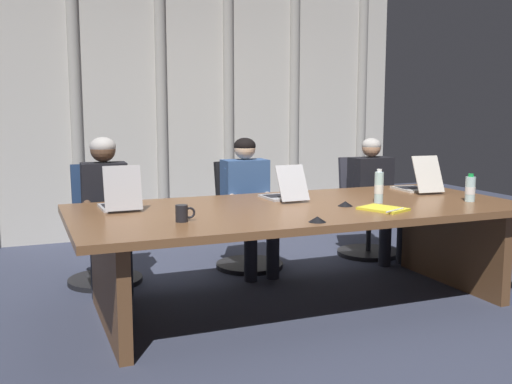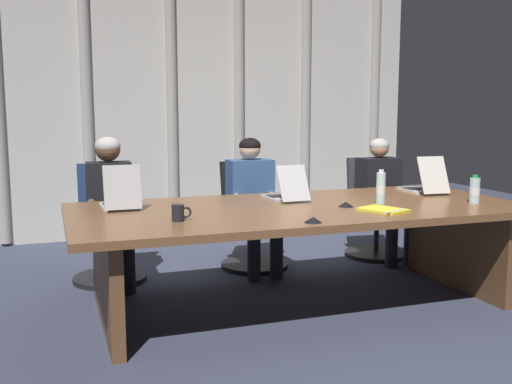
{
  "view_description": "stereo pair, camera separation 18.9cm",
  "coord_description": "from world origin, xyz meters",
  "px_view_note": "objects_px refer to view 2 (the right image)",
  "views": [
    {
      "loc": [
        -1.85,
        -3.77,
        1.42
      ],
      "look_at": [
        -0.29,
        0.12,
        0.83
      ],
      "focal_mm": 41.87,
      "sensor_mm": 36.0,
      "label": 1
    },
    {
      "loc": [
        -1.68,
        -3.84,
        1.42
      ],
      "look_at": [
        -0.29,
        0.12,
        0.83
      ],
      "focal_mm": 41.87,
      "sensor_mm": 36.0,
      "label": 2
    }
  ],
  "objects_px": {
    "office_chair_left_mid": "(252,227)",
    "conference_mic_left_side": "(346,204)",
    "water_bottle_secondary": "(381,188)",
    "office_chair_left_end": "(108,237)",
    "coffee_mug_near": "(179,213)",
    "person_left_end": "(110,201)",
    "laptop_left_end": "(120,200)",
    "person_left_mid": "(253,196)",
    "conference_mic_middle": "(313,220)",
    "office_chair_center": "(375,219)",
    "spiral_notepad": "(383,210)",
    "laptop_left_mid": "(285,193)",
    "laptop_center": "(423,185)",
    "person_center": "(384,191)",
    "water_bottle_primary": "(475,190)"
  },
  "relations": [
    {
      "from": "laptop_left_mid",
      "to": "person_left_end",
      "type": "relative_size",
      "value": 0.37
    },
    {
      "from": "office_chair_left_mid",
      "to": "conference_mic_left_side",
      "type": "height_order",
      "value": "office_chair_left_mid"
    },
    {
      "from": "office_chair_left_mid",
      "to": "conference_mic_left_side",
      "type": "relative_size",
      "value": 8.56
    },
    {
      "from": "person_left_end",
      "to": "conference_mic_middle",
      "type": "relative_size",
      "value": 10.82
    },
    {
      "from": "conference_mic_left_side",
      "to": "spiral_notepad",
      "type": "height_order",
      "value": "conference_mic_left_side"
    },
    {
      "from": "laptop_left_mid",
      "to": "laptop_center",
      "type": "bearing_deg",
      "value": -92.09
    },
    {
      "from": "laptop_left_end",
      "to": "person_left_mid",
      "type": "distance_m",
      "value": 1.37
    },
    {
      "from": "water_bottle_primary",
      "to": "water_bottle_secondary",
      "type": "distance_m",
      "value": 0.7
    },
    {
      "from": "person_left_mid",
      "to": "water_bottle_primary",
      "type": "xyz_separation_m",
      "value": [
        1.28,
        -1.26,
        0.16
      ]
    },
    {
      "from": "office_chair_left_mid",
      "to": "water_bottle_secondary",
      "type": "relative_size",
      "value": 3.78
    },
    {
      "from": "laptop_left_end",
      "to": "laptop_left_mid",
      "type": "bearing_deg",
      "value": -91.42
    },
    {
      "from": "conference_mic_middle",
      "to": "office_chair_center",
      "type": "bearing_deg",
      "value": 49.86
    },
    {
      "from": "office_chair_left_end",
      "to": "conference_mic_left_side",
      "type": "xyz_separation_m",
      "value": [
        1.53,
        -1.26,
        0.38
      ]
    },
    {
      "from": "laptop_left_end",
      "to": "office_chair_center",
      "type": "bearing_deg",
      "value": -72.94
    },
    {
      "from": "person_left_end",
      "to": "water_bottle_secondary",
      "type": "bearing_deg",
      "value": 61.81
    },
    {
      "from": "office_chair_left_end",
      "to": "person_center",
      "type": "relative_size",
      "value": 0.84
    },
    {
      "from": "water_bottle_primary",
      "to": "laptop_left_mid",
      "type": "bearing_deg",
      "value": 154.62
    },
    {
      "from": "person_left_end",
      "to": "person_left_mid",
      "type": "height_order",
      "value": "person_left_end"
    },
    {
      "from": "water_bottle_secondary",
      "to": "office_chair_left_mid",
      "type": "bearing_deg",
      "value": 115.05
    },
    {
      "from": "office_chair_left_mid",
      "to": "coffee_mug_near",
      "type": "xyz_separation_m",
      "value": [
        -0.96,
        -1.4,
        0.42
      ]
    },
    {
      "from": "laptop_left_end",
      "to": "water_bottle_secondary",
      "type": "distance_m",
      "value": 1.86
    },
    {
      "from": "laptop_center",
      "to": "office_chair_left_end",
      "type": "bearing_deg",
      "value": 76.49
    },
    {
      "from": "person_left_mid",
      "to": "conference_mic_middle",
      "type": "height_order",
      "value": "person_left_mid"
    },
    {
      "from": "laptop_left_mid",
      "to": "office_chair_left_end",
      "type": "height_order",
      "value": "laptop_left_mid"
    },
    {
      "from": "coffee_mug_near",
      "to": "conference_mic_middle",
      "type": "relative_size",
      "value": 1.14
    },
    {
      "from": "laptop_center",
      "to": "person_left_mid",
      "type": "xyz_separation_m",
      "value": [
        -1.26,
        0.66,
        -0.12
      ]
    },
    {
      "from": "office_chair_left_end",
      "to": "laptop_left_end",
      "type": "bearing_deg",
      "value": 0.72
    },
    {
      "from": "laptop_left_mid",
      "to": "spiral_notepad",
      "type": "height_order",
      "value": "laptop_left_mid"
    },
    {
      "from": "office_chair_left_mid",
      "to": "office_chair_left_end",
      "type": "bearing_deg",
      "value": -96.27
    },
    {
      "from": "person_center",
      "to": "person_left_end",
      "type": "bearing_deg",
      "value": -93.4
    },
    {
      "from": "person_left_end",
      "to": "conference_mic_left_side",
      "type": "xyz_separation_m",
      "value": [
        1.52,
        -1.1,
        0.06
      ]
    },
    {
      "from": "office_chair_left_end",
      "to": "coffee_mug_near",
      "type": "distance_m",
      "value": 1.49
    },
    {
      "from": "office_chair_left_mid",
      "to": "person_center",
      "type": "distance_m",
      "value": 1.29
    },
    {
      "from": "water_bottle_primary",
      "to": "conference_mic_middle",
      "type": "relative_size",
      "value": 1.89
    },
    {
      "from": "person_left_mid",
      "to": "spiral_notepad",
      "type": "bearing_deg",
      "value": 18.66
    },
    {
      "from": "person_left_mid",
      "to": "conference_mic_left_side",
      "type": "xyz_separation_m",
      "value": [
        0.31,
        -1.1,
        0.08
      ]
    },
    {
      "from": "water_bottle_primary",
      "to": "spiral_notepad",
      "type": "distance_m",
      "value": 0.82
    },
    {
      "from": "person_center",
      "to": "conference_mic_middle",
      "type": "height_order",
      "value": "person_center"
    },
    {
      "from": "laptop_center",
      "to": "office_chair_center",
      "type": "xyz_separation_m",
      "value": [
        0.04,
        0.82,
        -0.43
      ]
    },
    {
      "from": "laptop_left_mid",
      "to": "person_left_mid",
      "type": "height_order",
      "value": "person_left_mid"
    },
    {
      "from": "laptop_center",
      "to": "person_center",
      "type": "height_order",
      "value": "person_center"
    },
    {
      "from": "office_chair_left_mid",
      "to": "coffee_mug_near",
      "type": "height_order",
      "value": "office_chair_left_mid"
    },
    {
      "from": "water_bottle_secondary",
      "to": "person_left_end",
      "type": "bearing_deg",
      "value": 149.75
    },
    {
      "from": "person_center",
      "to": "water_bottle_secondary",
      "type": "height_order",
      "value": "person_center"
    },
    {
      "from": "office_chair_left_end",
      "to": "person_left_mid",
      "type": "bearing_deg",
      "value": 81.81
    },
    {
      "from": "office_chair_left_end",
      "to": "water_bottle_secondary",
      "type": "height_order",
      "value": "water_bottle_secondary"
    },
    {
      "from": "office_chair_left_end",
      "to": "water_bottle_primary",
      "type": "xyz_separation_m",
      "value": [
        2.5,
        -1.42,
        0.46
      ]
    },
    {
      "from": "office_chair_left_end",
      "to": "spiral_notepad",
      "type": "distance_m",
      "value": 2.29
    },
    {
      "from": "laptop_left_mid",
      "to": "water_bottle_secondary",
      "type": "bearing_deg",
      "value": -126.62
    },
    {
      "from": "water_bottle_primary",
      "to": "conference_mic_left_side",
      "type": "distance_m",
      "value": 0.99
    }
  ]
}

